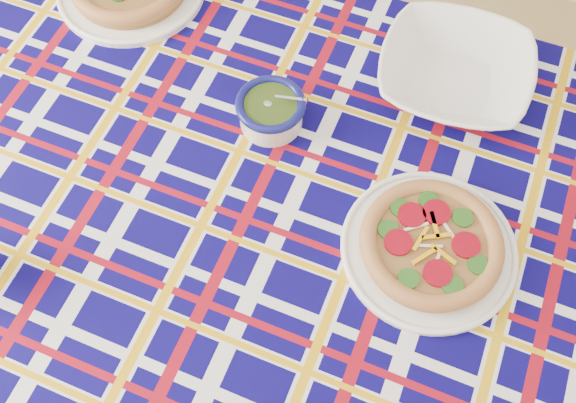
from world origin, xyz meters
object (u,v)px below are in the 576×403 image
at_px(main_focaccia_plate, 431,244).
at_px(pesto_bowl, 271,110).
at_px(serving_bowl, 454,73).
at_px(dining_table, 329,224).

relative_size(main_focaccia_plate, pesto_bowl, 2.36).
distance_m(pesto_bowl, serving_bowl, 0.37).
xyz_separation_m(main_focaccia_plate, pesto_bowl, (-0.37, 0.12, 0.01)).
relative_size(pesto_bowl, serving_bowl, 0.45).
height_order(pesto_bowl, serving_bowl, pesto_bowl).
height_order(dining_table, main_focaccia_plate, main_focaccia_plate).
relative_size(dining_table, main_focaccia_plate, 5.51).
bearing_deg(dining_table, serving_bowl, 69.74).
height_order(dining_table, serving_bowl, serving_bowl).
distance_m(dining_table, serving_bowl, 0.39).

